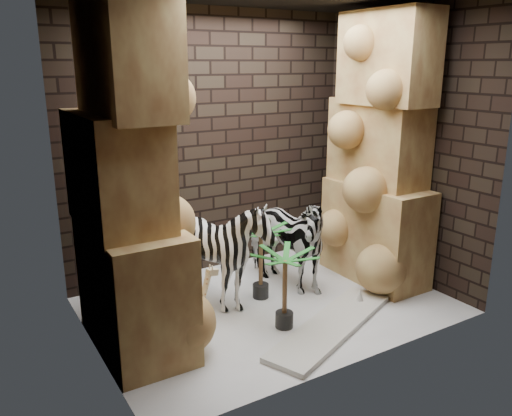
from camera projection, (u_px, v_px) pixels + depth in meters
floor at (270, 305)px, 5.29m from camera, size 3.50×3.50×0.00m
wall_back at (212, 144)px, 5.91m from camera, size 3.50×0.00×3.50m
wall_front at (362, 188)px, 3.85m from camera, size 3.50×0.00×3.50m
wall_left at (83, 183)px, 4.00m from camera, size 0.00×3.00×3.00m
wall_right at (402, 147)px, 5.75m from camera, size 0.00×3.00×3.00m
rock_pillar_left at (127, 178)px, 4.18m from camera, size 0.68×1.30×3.00m
rock_pillar_right at (381, 149)px, 5.59m from camera, size 0.58×1.25×3.00m
zebra_right at (283, 232)px, 5.56m from camera, size 0.78×1.17×1.28m
zebra_left at (221, 258)px, 5.11m from camera, size 1.33×1.45×1.07m
giraffe_toy at (192, 306)px, 4.51m from camera, size 0.37×0.19×0.69m
palm_front at (261, 261)px, 5.36m from camera, size 0.36×0.36×0.81m
palm_back at (285, 289)px, 4.75m from camera, size 0.36×0.36×0.77m
surfboard at (331, 326)px, 4.82m from camera, size 1.76×1.06×0.05m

